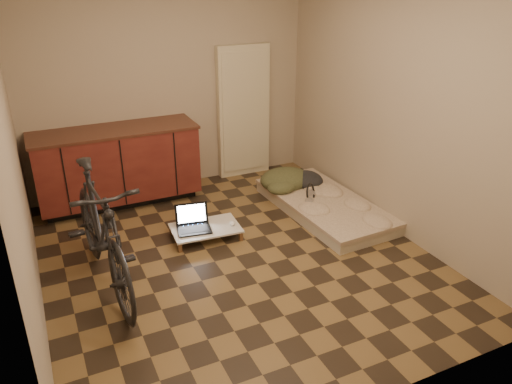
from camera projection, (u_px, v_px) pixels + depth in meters
name	position (u px, v px, depth m)	size (l,w,h in m)	color
room_shell	(233.00, 128.00, 4.31)	(3.50, 4.00, 2.60)	brown
cabinets	(118.00, 166.00, 5.77)	(1.84, 0.62, 0.91)	black
appliance_panel	(243.00, 112.00, 6.46)	(0.70, 0.10, 1.70)	beige
bicycle	(101.00, 225.00, 4.17)	(0.54, 1.84, 1.19)	black
futon	(324.00, 205.00, 5.70)	(0.92, 1.80, 0.15)	#BBAE95
clothing_pile	(291.00, 173.00, 6.04)	(0.66, 0.55, 0.27)	#3C4025
headphones	(311.00, 193.00, 5.63)	(0.27, 0.24, 0.18)	black
lap_desk	(206.00, 228.00, 5.15)	(0.73, 0.50, 0.12)	brown
laptop	(193.00, 224.00, 5.11)	(0.38, 0.35, 0.23)	black
mouse	(232.00, 223.00, 5.19)	(0.06, 0.10, 0.04)	white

